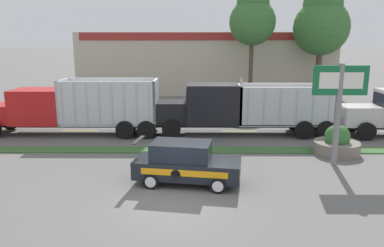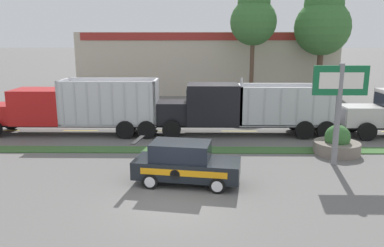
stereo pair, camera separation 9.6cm
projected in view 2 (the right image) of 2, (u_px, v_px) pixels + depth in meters
name	position (u px, v px, depth m)	size (l,w,h in m)	color
ground_plane	(172.00, 203.00, 14.14)	(600.00, 600.00, 0.00)	slate
grass_verge	(180.00, 150.00, 20.91)	(120.00, 1.20, 0.06)	#3D6633
centre_line_2	(2.00, 130.00, 25.57)	(2.40, 0.14, 0.01)	yellow
centre_line_3	(81.00, 131.00, 25.50)	(2.40, 0.14, 0.01)	yellow
centre_line_4	(160.00, 131.00, 25.43)	(2.40, 0.14, 0.01)	yellow
centre_line_5	(239.00, 131.00, 25.35)	(2.40, 0.14, 0.01)	yellow
centre_line_6	(319.00, 131.00, 25.28)	(2.40, 0.14, 0.01)	yellow
dump_truck_mid	(227.00, 108.00, 24.19)	(11.24, 2.72, 3.77)	black
dump_truck_trail	(58.00, 109.00, 24.31)	(11.34, 2.72, 3.62)	black
rally_car	(185.00, 163.00, 15.90)	(4.70, 2.42, 1.86)	black
store_sign_post	(340.00, 94.00, 17.80)	(2.59, 0.28, 4.97)	gray
stone_planter	(337.00, 144.00, 20.18)	(2.44, 2.44, 1.59)	slate
store_building_backdrop	(206.00, 62.00, 46.41)	(28.76, 12.10, 6.87)	#BCB29E
tree_behind_left	(253.00, 18.00, 36.74)	(4.57, 4.57, 11.21)	brown
tree_behind_centre	(323.00, 22.00, 37.41)	(5.57, 5.57, 11.46)	brown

